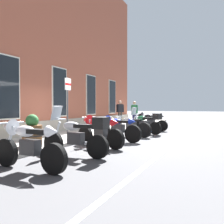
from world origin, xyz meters
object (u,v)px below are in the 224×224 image
at_px(pedestrian_dark_jacket, 120,111).
at_px(motorcycle_blue_sport, 116,127).
at_px(motorcycle_green_touring, 145,123).
at_px(motorcycle_white_sport, 26,143).
at_px(motorcycle_red_sport, 98,130).
at_px(barrel_planter, 32,133).
at_px(motorcycle_black_sport, 149,121).
at_px(motorcycle_grey_naked, 130,126).
at_px(pedestrian_striped_shirt, 134,112).
at_px(parking_sign, 68,99).
at_px(motorcycle_silver_touring, 78,136).

bearing_deg(pedestrian_dark_jacket, motorcycle_blue_sport, -159.14).
height_order(motorcycle_green_touring, pedestrian_dark_jacket, pedestrian_dark_jacket).
bearing_deg(motorcycle_blue_sport, motorcycle_white_sport, 179.09).
distance_m(motorcycle_red_sport, barrel_planter, 2.09).
bearing_deg(motorcycle_black_sport, motorcycle_blue_sport, 179.80).
distance_m(motorcycle_green_touring, barrel_planter, 6.17).
height_order(motorcycle_red_sport, motorcycle_green_touring, motorcycle_green_touring).
distance_m(motorcycle_grey_naked, motorcycle_green_touring, 1.41).
height_order(motorcycle_grey_naked, pedestrian_striped_shirt, pedestrian_striped_shirt).
bearing_deg(parking_sign, motorcycle_silver_touring, -140.62).
bearing_deg(pedestrian_striped_shirt, parking_sign, -179.20).
height_order(motorcycle_white_sport, motorcycle_black_sport, motorcycle_white_sport).
distance_m(motorcycle_blue_sport, pedestrian_striped_shirt, 7.45).
height_order(motorcycle_white_sport, motorcycle_grey_naked, motorcycle_white_sport).
xyz_separation_m(motorcycle_blue_sport, motorcycle_grey_naked, (1.68, 0.04, -0.08)).
bearing_deg(motorcycle_grey_naked, pedestrian_dark_jacket, 25.39).
relative_size(motorcycle_black_sport, parking_sign, 0.86).
bearing_deg(motorcycle_silver_touring, motorcycle_red_sport, 8.26).
bearing_deg(motorcycle_blue_sport, pedestrian_dark_jacket, 20.86).
distance_m(motorcycle_white_sport, parking_sign, 4.23).
relative_size(motorcycle_black_sport, pedestrian_striped_shirt, 1.25).
bearing_deg(motorcycle_white_sport, motorcycle_grey_naked, -0.33).
distance_m(motorcycle_silver_touring, pedestrian_striped_shirt, 10.57).
bearing_deg(pedestrian_striped_shirt, motorcycle_blue_sport, -166.82).
relative_size(motorcycle_grey_naked, barrel_planter, 2.12).
xyz_separation_m(motorcycle_red_sport, motorcycle_green_touring, (4.54, -0.31, -0.03)).
xyz_separation_m(motorcycle_blue_sport, barrel_planter, (-2.80, 1.67, -0.02)).
relative_size(motorcycle_blue_sport, pedestrian_dark_jacket, 1.20).
bearing_deg(parking_sign, motorcycle_blue_sport, -58.41).
distance_m(motorcycle_white_sport, motorcycle_silver_touring, 1.66).
bearing_deg(motorcycle_grey_naked, motorcycle_red_sport, -179.95).
bearing_deg(motorcycle_silver_touring, motorcycle_green_touring, -0.66).
bearing_deg(motorcycle_green_touring, motorcycle_blue_sport, 174.84).
bearing_deg(motorcycle_white_sport, motorcycle_blue_sport, -0.91).
relative_size(motorcycle_red_sport, motorcycle_blue_sport, 0.99).
bearing_deg(motorcycle_blue_sport, motorcycle_grey_naked, 1.32).
relative_size(pedestrian_dark_jacket, parking_sign, 0.72).
bearing_deg(motorcycle_grey_naked, parking_sign, 149.87).
bearing_deg(pedestrian_dark_jacket, parking_sign, -170.51).
distance_m(motorcycle_red_sport, motorcycle_black_sport, 6.18).
distance_m(parking_sign, barrel_planter, 2.13).
height_order(motorcycle_blue_sport, motorcycle_black_sport, motorcycle_black_sport).
relative_size(motorcycle_grey_naked, pedestrian_striped_shirt, 1.31).
height_order(motorcycle_silver_touring, pedestrian_dark_jacket, pedestrian_dark_jacket).
xyz_separation_m(motorcycle_grey_naked, pedestrian_striped_shirt, (5.56, 1.66, 0.54)).
bearing_deg(parking_sign, pedestrian_dark_jacket, 9.49).
distance_m(motorcycle_grey_naked, motorcycle_black_sport, 3.01).
height_order(motorcycle_red_sport, parking_sign, parking_sign).
distance_m(motorcycle_blue_sport, parking_sign, 2.14).
xyz_separation_m(motorcycle_grey_naked, barrel_planter, (-4.48, 1.63, 0.07)).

